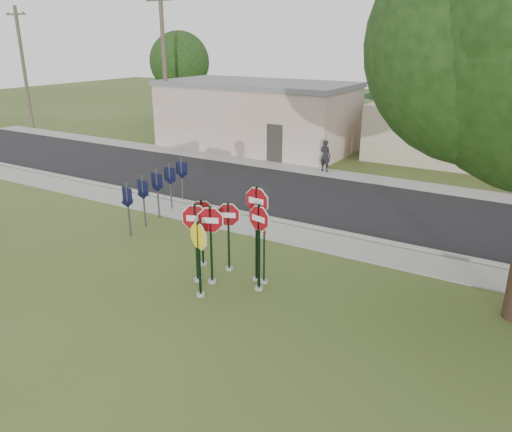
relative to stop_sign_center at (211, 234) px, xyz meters
The scene contains 20 objects.
ground 1.87m from the stop_sign_center, 72.93° to the right, with size 120.00×120.00×0.00m, color #394F1D.
sidewalk_near 4.70m from the stop_sign_center, 85.84° to the left, with size 60.00×1.60×0.06m, color gray.
road 9.08m from the stop_sign_center, 87.93° to the left, with size 60.00×7.00×0.04m, color black.
sidewalk_far 13.33m from the stop_sign_center, 88.60° to the left, with size 60.00×1.60×0.06m, color gray.
curb 5.64m from the stop_sign_center, 86.60° to the left, with size 60.00×0.20×0.14m, color gray.
stop_sign_center is the anchor object (origin of this frame).
stop_sign_yellow 0.85m from the stop_sign_center, 76.58° to the right, with size 0.98×0.36×2.30m.
stop_sign_left 0.45m from the stop_sign_center, 163.02° to the right, with size 1.03×0.41×2.51m.
stop_sign_right 1.44m from the stop_sign_center, 13.45° to the left, with size 0.97×0.24×2.65m.
stop_sign_back_right 1.37m from the stop_sign_center, 36.66° to the left, with size 1.07×0.24×3.01m.
stop_sign_back_left 0.97m from the stop_sign_center, 92.68° to the left, with size 0.92×0.39×2.30m.
stop_sign_far_right 1.52m from the stop_sign_center, 30.40° to the left, with size 0.59×0.79×2.34m.
stop_sign_far_left 1.26m from the stop_sign_center, 138.84° to the left, with size 0.91×0.69×2.29m.
route_sign_row 6.14m from the stop_sign_center, 145.83° to the left, with size 1.43×4.63×2.00m.
building_stucco 19.05m from the stop_sign_center, 117.11° to the left, with size 12.20×6.20×4.20m.
building_house 21.18m from the stop_sign_center, 83.66° to the left, with size 11.60×11.60×6.20m.
utility_pole_near 19.98m from the stop_sign_center, 134.03° to the left, with size 2.20×0.26×9.50m.
utility_pole_far 31.25m from the stop_sign_center, 152.93° to the left, with size 2.20×0.26×9.00m.
bg_tree_left 30.41m from the stop_sign_center, 130.61° to the left, with size 4.90×4.90×7.35m.
pedestrian 13.67m from the stop_sign_center, 99.84° to the left, with size 0.61×0.40×1.68m, color black.
Camera 1 is at (7.55, -9.52, 6.77)m, focal length 35.00 mm.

